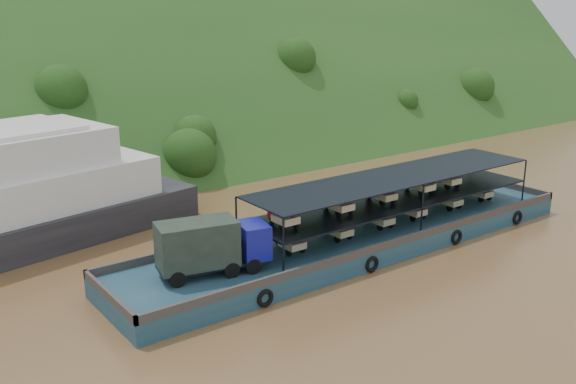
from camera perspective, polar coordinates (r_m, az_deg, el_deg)
ground at (r=45.26m, az=4.31°, el=-4.33°), size 160.00×160.00×0.00m
hillside at (r=75.10m, az=-13.93°, el=3.65°), size 140.00×39.60×39.60m
cargo_barge at (r=43.08m, az=5.44°, el=-3.90°), size 35.00×7.18×4.54m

